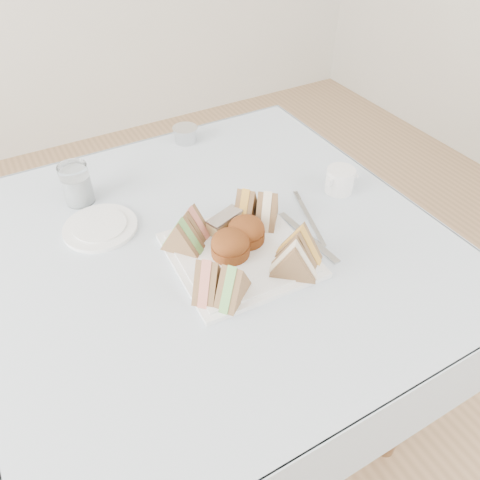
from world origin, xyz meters
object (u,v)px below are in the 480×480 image
water_glass (76,184)px  creamer_jug (340,180)px  table (217,338)px  serving_plate (240,255)px

water_glass → creamer_jug: bearing=-25.4°
table → serving_plate: bearing=-70.7°
serving_plate → creamer_jug: creamer_jug is taller
water_glass → serving_plate: bearing=-56.4°
water_glass → creamer_jug: size_ratio=1.44×
creamer_jug → serving_plate: bearing=-176.3°
serving_plate → table: bearing=111.8°
water_glass → creamer_jug: 0.67m
serving_plate → water_glass: 0.46m
table → creamer_jug: (0.38, 0.01, 0.41)m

